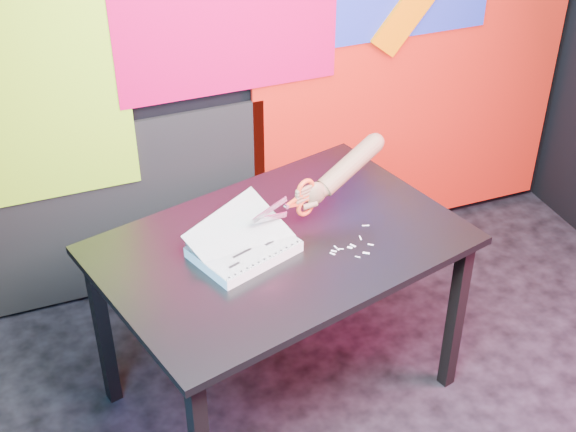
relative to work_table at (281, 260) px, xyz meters
name	(u,v)px	position (x,y,z in m)	size (l,w,h in m)	color
room	(479,163)	(0.34, -0.62, 0.68)	(3.01, 3.01, 2.71)	black
backdrop	(297,77)	(0.40, 0.84, 0.29)	(2.88, 0.05, 2.08)	red
work_table	(281,260)	(0.00, 0.00, 0.00)	(1.44, 1.14, 0.75)	black
printout_stack	(244,248)	(-0.14, -0.02, 0.11)	(0.41, 0.35, 0.18)	beige
scissors	(301,200)	(0.10, 0.06, 0.21)	(0.27, 0.10, 0.16)	silver
hand_forearm	(344,169)	(0.29, 0.12, 0.25)	(0.39, 0.16, 0.19)	#885F44
paper_clippings	(352,246)	(0.23, -0.12, 0.08)	(0.20, 0.17, 0.00)	silver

